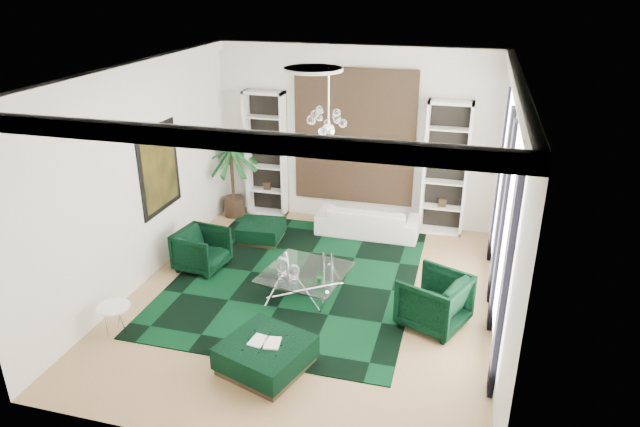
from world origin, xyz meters
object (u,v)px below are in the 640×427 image
(sofa, at_px, (368,220))
(side_table, at_px, (116,320))
(coffee_table, at_px, (305,283))
(ottoman_side, at_px, (261,232))
(armchair_left, at_px, (202,250))
(armchair_right, at_px, (434,301))
(palm, at_px, (231,161))
(ottoman_front, at_px, (266,355))

(sofa, xyz_separation_m, side_table, (-3.03, -4.57, -0.08))
(sofa, xyz_separation_m, coffee_table, (-0.56, -2.73, -0.08))
(sofa, distance_m, ottoman_side, 2.24)
(armchair_left, bearing_deg, ottoman_side, -16.12)
(side_table, bearing_deg, armchair_right, 17.97)
(side_table, bearing_deg, palm, 91.20)
(sofa, distance_m, side_table, 5.48)
(armchair_right, bearing_deg, armchair_left, -76.77)
(sofa, bearing_deg, armchair_left, 40.92)
(side_table, bearing_deg, sofa, 56.46)
(ottoman_front, xyz_separation_m, side_table, (-2.49, 0.19, 0.02))
(ottoman_side, height_order, side_table, side_table)
(ottoman_side, distance_m, ottoman_front, 4.18)
(armchair_right, distance_m, ottoman_side, 4.28)
(coffee_table, relative_size, ottoman_front, 1.24)
(side_table, bearing_deg, coffee_table, 36.62)
(coffee_table, xyz_separation_m, ottoman_front, (0.03, -2.03, -0.01))
(sofa, relative_size, ottoman_front, 1.98)
(sofa, relative_size, palm, 0.83)
(ottoman_front, distance_m, palm, 5.72)
(ottoman_side, xyz_separation_m, ottoman_front, (1.53, -3.89, 0.02))
(armchair_left, distance_m, ottoman_side, 1.57)
(coffee_table, xyz_separation_m, ottoman_side, (-1.50, 1.86, -0.04))
(coffee_table, bearing_deg, ottoman_front, -89.21)
(armchair_left, height_order, side_table, armchair_left)
(coffee_table, xyz_separation_m, palm, (-2.57, 2.96, 1.05))
(sofa, xyz_separation_m, armchair_right, (1.61, -3.06, 0.12))
(sofa, relative_size, ottoman_side, 2.48)
(coffee_table, distance_m, ottoman_side, 2.39)
(coffee_table, height_order, ottoman_side, coffee_table)
(ottoman_side, relative_size, palm, 0.33)
(armchair_right, bearing_deg, coffee_table, -75.32)
(armchair_right, xyz_separation_m, ottoman_side, (-3.67, 2.19, -0.24))
(sofa, distance_m, coffee_table, 2.79)
(ottoman_side, xyz_separation_m, side_table, (-0.96, -3.69, 0.05))
(side_table, bearing_deg, ottoman_front, -4.44)
(coffee_table, bearing_deg, armchair_left, 168.50)
(sofa, distance_m, armchair_left, 3.54)
(ottoman_front, bearing_deg, sofa, 83.62)
(palm, bearing_deg, side_table, -88.80)
(palm, bearing_deg, coffee_table, -49.04)
(ottoman_side, relative_size, ottoman_front, 0.80)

